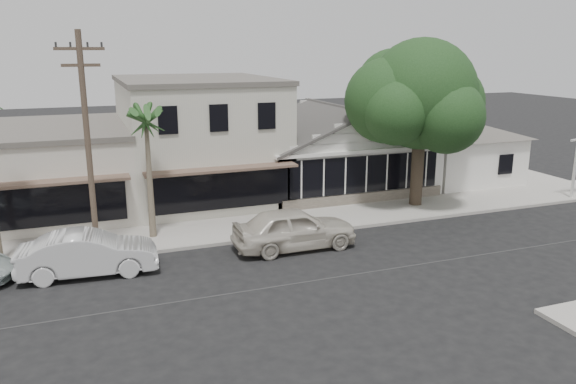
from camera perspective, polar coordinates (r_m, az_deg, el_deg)
name	(u,v)px	position (r m, az deg, el deg)	size (l,w,h in m)	color
ground	(354,275)	(21.61, 6.72, -8.33)	(140.00, 140.00, 0.00)	black
sidewalk_north	(120,242)	(25.77, -16.66, -4.87)	(90.00, 3.50, 0.15)	#9E9991
corner_shop	(334,146)	(33.82, 4.73, 4.67)	(10.40, 8.60, 5.10)	white
side_cottage	(457,158)	(37.45, 16.79, 3.32)	(6.00, 6.00, 3.00)	white
row_building_near	(198,141)	(32.17, -9.10, 5.18)	(8.00, 10.00, 6.50)	beige
row_building_midnear	(26,173)	(31.86, -25.06, 1.79)	(10.00, 10.00, 4.20)	beige
utility_pole	(88,142)	(23.11, -19.68, 4.78)	(1.80, 0.24, 9.00)	brown
car_0	(294,228)	(23.86, 0.66, -3.71)	(2.12, 5.27, 1.80)	beige
car_1	(88,254)	(22.49, -19.63, -5.91)	(1.76, 5.06, 1.67)	silver
shade_tree	(417,97)	(30.26, 13.01, 9.36)	(8.00, 7.23, 8.87)	#4C3E2E
palm_east	(146,119)	(24.75, -14.24, 7.17)	(2.14, 2.14, 6.32)	#726651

